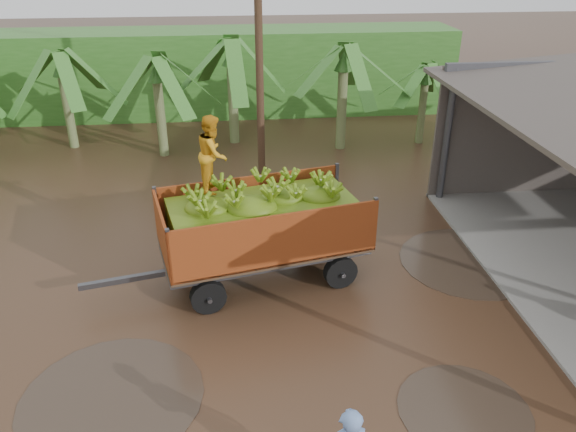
% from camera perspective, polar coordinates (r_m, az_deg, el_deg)
% --- Properties ---
extents(ground, '(100.00, 100.00, 0.00)m').
position_cam_1_polar(ground, '(11.88, -0.24, -11.00)').
color(ground, black).
rests_on(ground, ground).
extents(hedge_north, '(22.00, 3.00, 3.60)m').
position_cam_1_polar(hedge_north, '(25.96, -8.43, 14.27)').
color(hedge_north, '#2D661E').
rests_on(hedge_north, ground).
extents(banana_trailer, '(6.51, 3.20, 3.85)m').
position_cam_1_polar(banana_trailer, '(12.72, -2.67, -0.74)').
color(banana_trailer, '#B7491A').
rests_on(banana_trailer, ground).
extents(utility_pole, '(1.20, 0.24, 8.44)m').
position_cam_1_polar(utility_pole, '(17.78, -2.97, 16.98)').
color(utility_pole, '#47301E').
rests_on(utility_pole, ground).
extents(banana_plants, '(21.94, 17.41, 4.33)m').
position_cam_1_polar(banana_plants, '(18.36, -22.27, 7.67)').
color(banana_plants, '#2D661E').
rests_on(banana_plants, ground).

